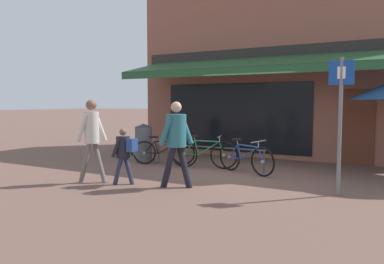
{
  "coord_description": "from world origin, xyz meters",
  "views": [
    {
      "loc": [
        3.49,
        -8.34,
        1.73
      ],
      "look_at": [
        -0.68,
        -0.78,
        1.05
      ],
      "focal_mm": 35.0,
      "sensor_mm": 36.0,
      "label": 1
    }
  ],
  "objects_px": {
    "parking_sign": "(340,112)",
    "litter_bin": "(143,143)",
    "bicycle_blue": "(245,158)",
    "pedestrian_child": "(124,150)",
    "bicycle_green": "(204,153)",
    "pedestrian_second_adult": "(92,131)",
    "pedestrian_adult": "(176,136)",
    "bicycle_black": "(164,152)"
  },
  "relations": [
    {
      "from": "bicycle_blue",
      "to": "litter_bin",
      "type": "height_order",
      "value": "litter_bin"
    },
    {
      "from": "bicycle_green",
      "to": "pedestrian_adult",
      "type": "bearing_deg",
      "value": -91.5
    },
    {
      "from": "pedestrian_adult",
      "to": "litter_bin",
      "type": "height_order",
      "value": "pedestrian_adult"
    },
    {
      "from": "bicycle_black",
      "to": "bicycle_green",
      "type": "height_order",
      "value": "bicycle_green"
    },
    {
      "from": "bicycle_green",
      "to": "pedestrian_adult",
      "type": "distance_m",
      "value": 2.43
    },
    {
      "from": "bicycle_black",
      "to": "bicycle_blue",
      "type": "xyz_separation_m",
      "value": [
        2.47,
        -0.14,
        0.02
      ]
    },
    {
      "from": "pedestrian_child",
      "to": "litter_bin",
      "type": "xyz_separation_m",
      "value": [
        -1.45,
        2.65,
        -0.18
      ]
    },
    {
      "from": "pedestrian_adult",
      "to": "litter_bin",
      "type": "xyz_separation_m",
      "value": [
        -2.54,
        2.35,
        -0.5
      ]
    },
    {
      "from": "parking_sign",
      "to": "litter_bin",
      "type": "bearing_deg",
      "value": 165.16
    },
    {
      "from": "bicycle_black",
      "to": "pedestrian_child",
      "type": "height_order",
      "value": "pedestrian_child"
    },
    {
      "from": "bicycle_blue",
      "to": "litter_bin",
      "type": "xyz_separation_m",
      "value": [
        -3.23,
        0.24,
        0.18
      ]
    },
    {
      "from": "bicycle_blue",
      "to": "pedestrian_adult",
      "type": "height_order",
      "value": "pedestrian_adult"
    },
    {
      "from": "pedestrian_second_adult",
      "to": "litter_bin",
      "type": "relative_size",
      "value": 1.61
    },
    {
      "from": "bicycle_black",
      "to": "bicycle_blue",
      "type": "relative_size",
      "value": 0.98
    },
    {
      "from": "pedestrian_adult",
      "to": "pedestrian_second_adult",
      "type": "bearing_deg",
      "value": 16.48
    },
    {
      "from": "bicycle_green",
      "to": "pedestrian_child",
      "type": "bearing_deg",
      "value": -117.02
    },
    {
      "from": "litter_bin",
      "to": "bicycle_black",
      "type": "bearing_deg",
      "value": -7.67
    },
    {
      "from": "bicycle_green",
      "to": "pedestrian_second_adult",
      "type": "bearing_deg",
      "value": -129.87
    },
    {
      "from": "pedestrian_child",
      "to": "litter_bin",
      "type": "relative_size",
      "value": 1.07
    },
    {
      "from": "bicycle_black",
      "to": "parking_sign",
      "type": "distance_m",
      "value": 5.1
    },
    {
      "from": "bicycle_green",
      "to": "pedestrian_child",
      "type": "relative_size",
      "value": 1.45
    },
    {
      "from": "bicycle_black",
      "to": "pedestrian_second_adult",
      "type": "height_order",
      "value": "pedestrian_second_adult"
    },
    {
      "from": "bicycle_blue",
      "to": "pedestrian_child",
      "type": "xyz_separation_m",
      "value": [
        -1.78,
        -2.41,
        0.36
      ]
    },
    {
      "from": "bicycle_green",
      "to": "litter_bin",
      "type": "bearing_deg",
      "value": 163.05
    },
    {
      "from": "pedestrian_second_adult",
      "to": "pedestrian_child",
      "type": "bearing_deg",
      "value": -171.81
    },
    {
      "from": "bicycle_green",
      "to": "bicycle_black",
      "type": "bearing_deg",
      "value": 166.39
    },
    {
      "from": "pedestrian_child",
      "to": "pedestrian_second_adult",
      "type": "bearing_deg",
      "value": 6.96
    },
    {
      "from": "pedestrian_child",
      "to": "parking_sign",
      "type": "relative_size",
      "value": 0.47
    },
    {
      "from": "pedestrian_second_adult",
      "to": "parking_sign",
      "type": "distance_m",
      "value": 5.03
    },
    {
      "from": "pedestrian_child",
      "to": "bicycle_blue",
      "type": "bearing_deg",
      "value": -133.55
    },
    {
      "from": "pedestrian_child",
      "to": "litter_bin",
      "type": "height_order",
      "value": "pedestrian_child"
    },
    {
      "from": "litter_bin",
      "to": "pedestrian_second_adult",
      "type": "bearing_deg",
      "value": -75.82
    },
    {
      "from": "pedestrian_child",
      "to": "bicycle_green",
      "type": "bearing_deg",
      "value": -109.44
    },
    {
      "from": "pedestrian_adult",
      "to": "pedestrian_second_adult",
      "type": "height_order",
      "value": "pedestrian_second_adult"
    },
    {
      "from": "bicycle_blue",
      "to": "pedestrian_adult",
      "type": "bearing_deg",
      "value": -87.15
    },
    {
      "from": "bicycle_black",
      "to": "pedestrian_second_adult",
      "type": "xyz_separation_m",
      "value": [
        -0.05,
        -2.73,
        0.76
      ]
    },
    {
      "from": "pedestrian_child",
      "to": "litter_bin",
      "type": "bearing_deg",
      "value": -68.46
    },
    {
      "from": "bicycle_black",
      "to": "bicycle_blue",
      "type": "distance_m",
      "value": 2.47
    },
    {
      "from": "bicycle_green",
      "to": "pedestrian_child",
      "type": "xyz_separation_m",
      "value": [
        -0.56,
        -2.57,
        0.35
      ]
    },
    {
      "from": "parking_sign",
      "to": "bicycle_green",
      "type": "bearing_deg",
      "value": 158.5
    },
    {
      "from": "pedestrian_child",
      "to": "pedestrian_second_adult",
      "type": "height_order",
      "value": "pedestrian_second_adult"
    },
    {
      "from": "bicycle_blue",
      "to": "pedestrian_child",
      "type": "bearing_deg",
      "value": -105.62
    }
  ]
}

